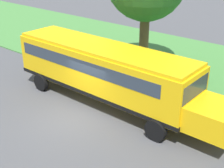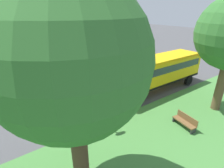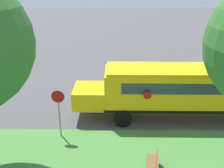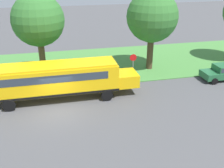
{
  "view_description": "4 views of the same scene",
  "coord_description": "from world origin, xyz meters",
  "px_view_note": "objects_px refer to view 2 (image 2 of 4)",
  "views": [
    {
      "loc": [
        9.03,
        10.02,
        7.97
      ],
      "look_at": [
        -0.94,
        1.64,
        2.0
      ],
      "focal_mm": 50.0,
      "sensor_mm": 36.0,
      "label": 1
    },
    {
      "loc": [
        -12.5,
        12.31,
        7.27
      ],
      "look_at": [
        -1.67,
        4.62,
        1.55
      ],
      "focal_mm": 28.0,
      "sensor_mm": 36.0,
      "label": 2
    },
    {
      "loc": [
        -16.64,
        4.53,
        8.07
      ],
      "look_at": [
        -0.35,
        4.77,
        1.36
      ],
      "focal_mm": 42.0,
      "sensor_mm": 36.0,
      "label": 3
    },
    {
      "loc": [
        18.43,
        0.09,
        10.5
      ],
      "look_at": [
        -0.14,
        4.34,
        1.88
      ],
      "focal_mm": 42.0,
      "sensor_mm": 36.0,
      "label": 4
    }
  ],
  "objects_px": {
    "stop_sign": "(102,107)",
    "park_bench": "(185,121)",
    "school_bus": "(154,71)",
    "oak_tree_roadside_mid": "(71,58)"
  },
  "relations": [
    {
      "from": "school_bus",
      "to": "oak_tree_roadside_mid",
      "type": "bearing_deg",
      "value": 116.42
    },
    {
      "from": "stop_sign",
      "to": "park_bench",
      "type": "distance_m",
      "value": 5.58
    },
    {
      "from": "school_bus",
      "to": "park_bench",
      "type": "height_order",
      "value": "school_bus"
    },
    {
      "from": "stop_sign",
      "to": "park_bench",
      "type": "height_order",
      "value": "stop_sign"
    },
    {
      "from": "stop_sign",
      "to": "park_bench",
      "type": "relative_size",
      "value": 1.65
    },
    {
      "from": "park_bench",
      "to": "stop_sign",
      "type": "bearing_deg",
      "value": 57.88
    },
    {
      "from": "oak_tree_roadside_mid",
      "to": "stop_sign",
      "type": "bearing_deg",
      "value": -46.44
    },
    {
      "from": "stop_sign",
      "to": "park_bench",
      "type": "xyz_separation_m",
      "value": [
        -2.89,
        -4.61,
        -1.26
      ]
    },
    {
      "from": "school_bus",
      "to": "park_bench",
      "type": "relative_size",
      "value": 7.5
    },
    {
      "from": "school_bus",
      "to": "park_bench",
      "type": "distance_m",
      "value": 6.09
    }
  ]
}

